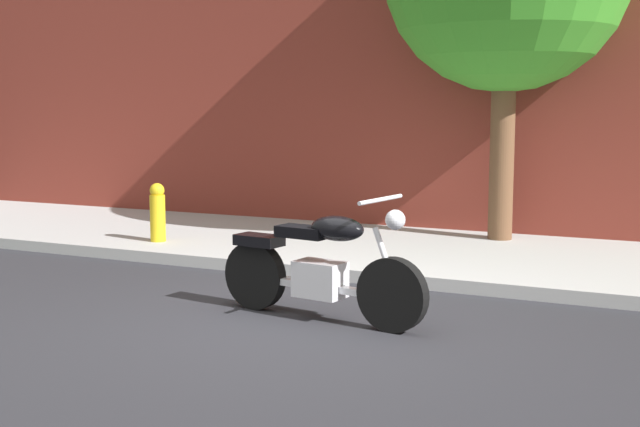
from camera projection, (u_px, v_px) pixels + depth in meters
ground_plane at (292, 324)px, 7.23m from camera, size 60.00×60.00×0.00m
sidewalk at (419, 253)px, 10.32m from camera, size 18.16×3.35×0.14m
motorcycle at (320, 268)px, 7.33m from camera, size 2.09×0.73×1.14m
fire_hydrant at (158, 217)px, 10.77m from camera, size 0.20×0.20×0.91m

